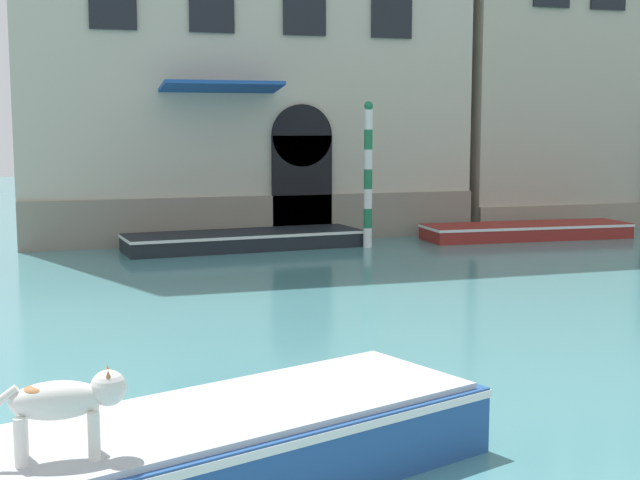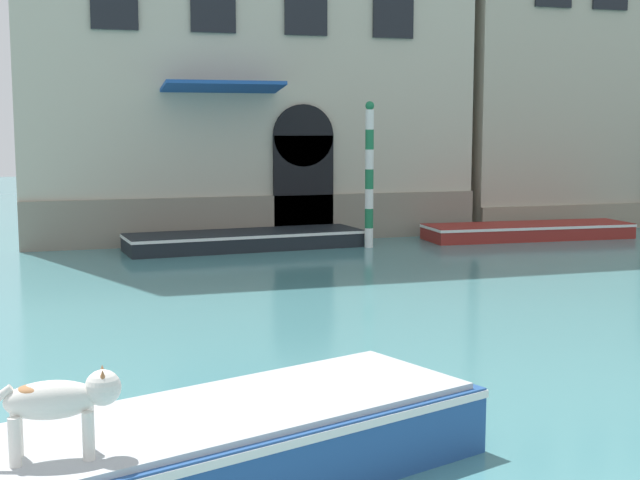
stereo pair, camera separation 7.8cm
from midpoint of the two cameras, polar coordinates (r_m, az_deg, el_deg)
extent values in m
cube|color=gray|center=(26.13, -3.90, 1.34)|extent=(13.55, 0.16, 1.36)
cube|color=black|center=(26.36, -1.25, 3.32)|extent=(1.82, 0.14, 3.11)
cylinder|color=black|center=(26.30, -1.26, 6.70)|extent=(1.82, 0.14, 1.82)
cube|color=black|center=(26.57, -1.09, 14.94)|extent=(1.28, 0.10, 1.86)
cube|color=black|center=(27.46, 4.53, 14.68)|extent=(1.28, 0.10, 1.86)
cube|color=#1E4C99|center=(25.11, -6.39, 9.73)|extent=(3.31, 1.40, 0.29)
cube|color=white|center=(8.03, -16.56, -13.29)|extent=(8.72, 4.59, 0.08)
cube|color=#B2B7BC|center=(7.99, -16.58, -12.69)|extent=(8.39, 4.33, 0.06)
cylinder|color=silver|center=(7.73, -14.57, -11.52)|extent=(0.10, 0.10, 0.40)
cylinder|color=silver|center=(7.52, -14.56, -12.06)|extent=(0.10, 0.10, 0.40)
cylinder|color=silver|center=(7.75, -18.81, -11.63)|extent=(0.10, 0.10, 0.40)
cylinder|color=silver|center=(7.54, -18.92, -12.17)|extent=(0.10, 0.10, 0.40)
ellipsoid|color=silver|center=(7.54, -16.80, -9.80)|extent=(0.75, 0.35, 0.32)
ellipsoid|color=#AD7042|center=(7.52, -17.68, -9.19)|extent=(0.33, 0.23, 0.11)
sphere|color=silver|center=(7.52, -13.68, -9.19)|extent=(0.30, 0.30, 0.30)
cone|color=#AD7042|center=(7.57, -13.73, -8.21)|extent=(0.09, 0.09, 0.12)
cone|color=#AD7042|center=(7.41, -13.70, -8.54)|extent=(0.09, 0.09, 0.12)
cylinder|color=silver|center=(7.56, -19.93, -9.53)|extent=(0.26, 0.08, 0.21)
cube|color=black|center=(24.83, -5.03, -0.02)|extent=(6.65, 2.26, 0.48)
cube|color=white|center=(24.81, -5.04, 0.40)|extent=(6.68, 2.29, 0.08)
cube|color=#8C7251|center=(24.83, -5.03, -0.07)|extent=(3.68, 1.59, 0.43)
cube|color=maroon|center=(27.70, 13.00, 0.57)|extent=(6.40, 1.97, 0.46)
cube|color=white|center=(27.68, 13.01, 0.91)|extent=(6.43, 2.00, 0.08)
cube|color=#8C7251|center=(27.70, 12.99, 0.52)|extent=(3.54, 1.42, 0.41)
cylinder|color=white|center=(25.06, 2.98, 0.15)|extent=(0.23, 0.23, 0.55)
cylinder|color=#1E7247|center=(24.99, 2.99, 1.40)|extent=(0.23, 0.23, 0.55)
cylinder|color=white|center=(24.94, 3.00, 2.65)|extent=(0.23, 0.23, 0.55)
cylinder|color=#1E7247|center=(24.90, 3.00, 3.91)|extent=(0.23, 0.23, 0.55)
cylinder|color=white|center=(24.88, 3.01, 5.18)|extent=(0.23, 0.23, 0.55)
cylinder|color=#1E7247|center=(24.86, 3.02, 6.44)|extent=(0.23, 0.23, 0.55)
cylinder|color=white|center=(24.86, 3.03, 7.71)|extent=(0.23, 0.23, 0.55)
sphere|color=#1E7247|center=(24.86, 3.04, 8.58)|extent=(0.25, 0.25, 0.25)
camera|label=1|loc=(0.04, -90.13, -0.02)|focal=50.00mm
camera|label=2|loc=(0.04, 89.87, 0.02)|focal=50.00mm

